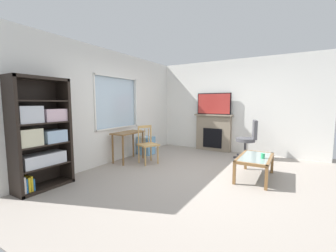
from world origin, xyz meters
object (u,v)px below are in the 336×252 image
at_px(fireplace, 213,132).
at_px(sippy_cup, 263,156).
at_px(tv, 214,104).
at_px(bookshelf, 40,136).
at_px(desk_under_window, 128,137).
at_px(plastic_drawer_unit, 146,145).
at_px(wooden_chair, 147,144).
at_px(coffee_table, 255,160).
at_px(office_chair, 249,137).

xyz_separation_m(fireplace, sippy_cup, (-2.02, -1.63, -0.08)).
bearing_deg(sippy_cup, tv, 39.18).
relative_size(bookshelf, desk_under_window, 2.19).
distance_m(bookshelf, plastic_drawer_unit, 2.94).
xyz_separation_m(bookshelf, tv, (4.28, -1.53, 0.52)).
bearing_deg(plastic_drawer_unit, tv, -46.16).
xyz_separation_m(desk_under_window, wooden_chair, (0.09, -0.52, -0.13)).
bearing_deg(desk_under_window, coffee_table, -84.54).
xyz_separation_m(wooden_chair, office_chair, (1.71, -2.01, 0.09)).
distance_m(wooden_chair, sippy_cup, 2.54).
bearing_deg(wooden_chair, plastic_drawer_unit, 38.47).
xyz_separation_m(tv, coffee_table, (-1.94, -1.49, -1.05)).
bearing_deg(desk_under_window, fireplace, -32.46).
distance_m(desk_under_window, office_chair, 3.11).
distance_m(coffee_table, sippy_cup, 0.19).
bearing_deg(plastic_drawer_unit, office_chair, -68.78).
distance_m(plastic_drawer_unit, coffee_table, 3.01).
height_order(desk_under_window, plastic_drawer_unit, desk_under_window).
relative_size(coffee_table, sippy_cup, 11.94).
relative_size(desk_under_window, plastic_drawer_unit, 1.71).
height_order(fireplace, tv, tv).
distance_m(desk_under_window, plastic_drawer_unit, 0.88).
bearing_deg(tv, sippy_cup, -140.82).
relative_size(bookshelf, office_chair, 1.87).
bearing_deg(desk_under_window, tv, -32.67).
xyz_separation_m(office_chair, sippy_cup, (-1.59, -0.53, -0.08)).
height_order(plastic_drawer_unit, tv, tv).
distance_m(wooden_chair, coffee_table, 2.41).
bearing_deg(sippy_cup, fireplace, 38.92).
distance_m(bookshelf, sippy_cup, 3.92).
xyz_separation_m(wooden_chair, tv, (2.13, -0.91, 0.95)).
xyz_separation_m(plastic_drawer_unit, sippy_cup, (-0.59, -3.11, 0.22)).
bearing_deg(bookshelf, desk_under_window, -3.06).
bearing_deg(office_chair, tv, 69.44).
xyz_separation_m(bookshelf, office_chair, (3.87, -2.64, -0.35)).
xyz_separation_m(plastic_drawer_unit, office_chair, (1.00, -2.58, 0.31)).
bearing_deg(coffee_table, fireplace, 37.30).
height_order(bookshelf, desk_under_window, bookshelf).
bearing_deg(tv, plastic_drawer_unit, 133.84).
bearing_deg(tv, fireplace, -0.00).
distance_m(bookshelf, coffee_table, 3.86).
relative_size(fireplace, tv, 1.12).
relative_size(tv, sippy_cup, 11.33).
distance_m(wooden_chair, plastic_drawer_unit, 0.94).
distance_m(fireplace, tv, 0.86).
bearing_deg(tv, bookshelf, 160.30).
bearing_deg(wooden_chair, office_chair, -49.54).
bearing_deg(coffee_table, desk_under_window, 95.46).
xyz_separation_m(desk_under_window, sippy_cup, (0.22, -3.06, -0.12)).
height_order(tv, sippy_cup, tv).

